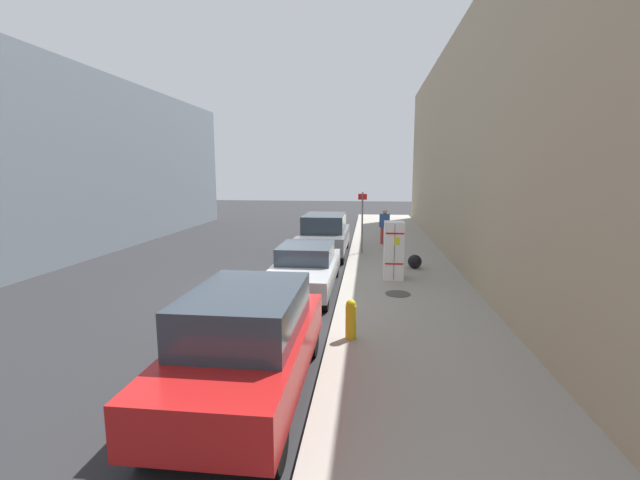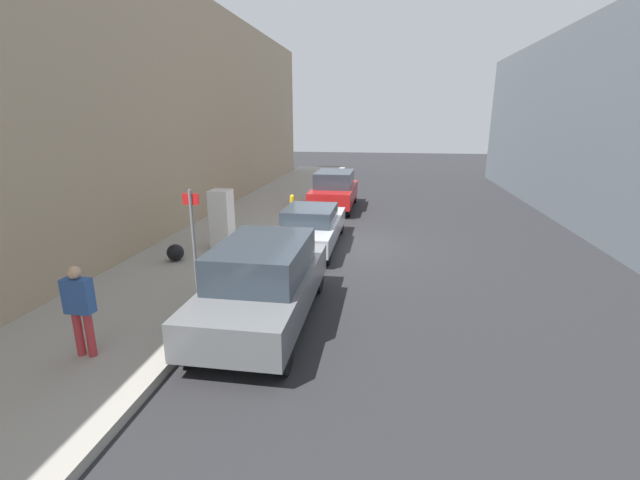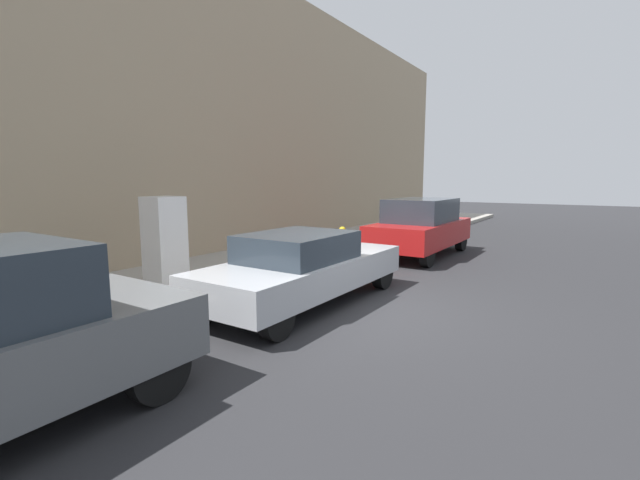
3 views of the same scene
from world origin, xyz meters
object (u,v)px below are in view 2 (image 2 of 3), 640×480
object	(u,v)px
parked_suv_gray	(264,281)
parked_suv_red	(334,190)
fire_hydrant	(292,204)
trash_bag	(175,253)
parked_sedan_silver	(311,226)
street_sign_post	(194,242)
discarded_refrigerator	(222,219)
pedestrian_walking_far	(80,305)

from	to	relation	value
parked_suv_gray	parked_suv_red	xyz separation A→B (m)	(0.00, 11.82, 0.00)
fire_hydrant	parked_suv_red	bearing A→B (deg)	54.04
trash_bag	parked_sedan_silver	world-z (taller)	parked_sedan_silver
street_sign_post	fire_hydrant	bearing A→B (deg)	89.65
discarded_refrigerator	parked_suv_gray	bearing A→B (deg)	-59.43
parked_suv_red	parked_suv_gray	bearing A→B (deg)	-90.00
discarded_refrigerator	parked_suv_red	bearing A→B (deg)	69.78
fire_hydrant	parked_sedan_silver	size ratio (longest dim) A/B	0.17
trash_bag	pedestrian_walking_far	bearing A→B (deg)	-79.78
pedestrian_walking_far	parked_sedan_silver	size ratio (longest dim) A/B	0.35
discarded_refrigerator	parked_sedan_silver	size ratio (longest dim) A/B	0.38
discarded_refrigerator	pedestrian_walking_far	xyz separation A→B (m)	(0.07, -6.60, 0.03)
discarded_refrigerator	pedestrian_walking_far	world-z (taller)	discarded_refrigerator
parked_suv_gray	parked_suv_red	distance (m)	11.82
street_sign_post	parked_sedan_silver	distance (m)	5.61
street_sign_post	parked_sedan_silver	size ratio (longest dim) A/B	0.54
pedestrian_walking_far	street_sign_post	bearing A→B (deg)	104.07
parked_suv_gray	parked_suv_red	size ratio (longest dim) A/B	1.06
street_sign_post	pedestrian_walking_far	xyz separation A→B (m)	(-1.01, -2.34, -0.48)
fire_hydrant	trash_bag	bearing A→B (deg)	-106.37
trash_bag	parked_suv_red	world-z (taller)	parked_suv_red
street_sign_post	parked_suv_red	world-z (taller)	street_sign_post
trash_bag	parked_suv_gray	size ratio (longest dim) A/B	0.10
discarded_refrigerator	parked_suv_red	size ratio (longest dim) A/B	0.41
discarded_refrigerator	parked_suv_red	world-z (taller)	discarded_refrigerator
pedestrian_walking_far	parked_suv_red	bearing A→B (deg)	116.63
fire_hydrant	trash_bag	size ratio (longest dim) A/B	1.70
parked_sedan_silver	parked_suv_red	xyz separation A→B (m)	(-0.00, 6.23, 0.21)
fire_hydrant	discarded_refrigerator	bearing A→B (deg)	-102.40
discarded_refrigerator	parked_suv_red	distance (m)	7.76
parked_sedan_silver	trash_bag	bearing A→B (deg)	-143.44
pedestrian_walking_far	parked_suv_red	distance (m)	14.12
pedestrian_walking_far	parked_suv_gray	world-z (taller)	pedestrian_walking_far
pedestrian_walking_far	parked_sedan_silver	bearing A→B (deg)	108.42
parked_sedan_silver	pedestrian_walking_far	bearing A→B (deg)	-108.87
trash_bag	pedestrian_walking_far	xyz separation A→B (m)	(0.91, -5.03, 0.70)
pedestrian_walking_far	trash_bag	bearing A→B (deg)	137.51
pedestrian_walking_far	parked_suv_red	size ratio (longest dim) A/B	0.36
fire_hydrant	trash_bag	world-z (taller)	fire_hydrant
pedestrian_walking_far	parked_suv_gray	distance (m)	3.33
fire_hydrant	parked_suv_red	xyz separation A→B (m)	(1.55, 2.14, 0.31)
discarded_refrigerator	trash_bag	xyz separation A→B (m)	(-0.84, -1.57, -0.67)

